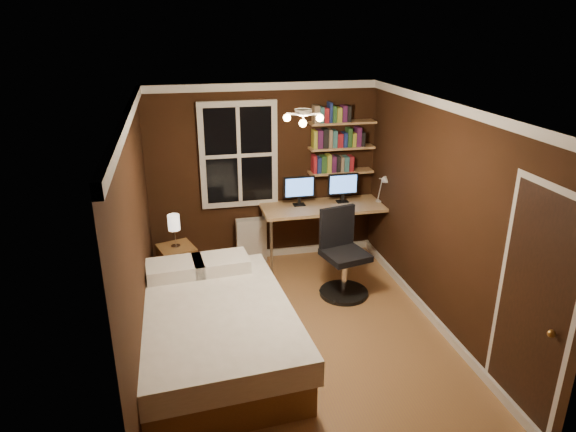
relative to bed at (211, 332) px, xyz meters
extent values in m
plane|color=olive|center=(0.97, 0.22, -0.32)|extent=(4.20, 4.20, 0.00)
cube|color=black|center=(0.97, 2.32, 0.93)|extent=(3.20, 0.04, 2.50)
cube|color=black|center=(-0.63, 0.22, 0.93)|extent=(0.04, 4.20, 2.50)
cube|color=black|center=(2.57, 0.22, 0.93)|extent=(0.04, 4.20, 2.50)
cube|color=white|center=(0.97, 0.22, 2.18)|extent=(3.20, 4.20, 0.02)
cube|color=silver|center=(0.62, 2.28, 1.23)|extent=(1.06, 0.06, 1.46)
sphere|color=gold|center=(2.52, -1.63, 0.68)|extent=(0.06, 0.06, 0.06)
cube|color=#AA8152|center=(2.05, 2.20, 0.93)|extent=(0.92, 0.22, 0.03)
cube|color=#AA8152|center=(2.05, 2.20, 1.28)|extent=(0.92, 0.22, 0.03)
cube|color=#AA8152|center=(2.05, 2.20, 1.63)|extent=(0.92, 0.22, 0.03)
cube|color=brown|center=(0.00, -0.03, -0.15)|extent=(1.65, 2.25, 0.34)
cube|color=silver|center=(0.00, -0.03, 0.15)|extent=(1.75, 2.32, 0.26)
cube|color=white|center=(-0.32, 0.78, 0.35)|extent=(0.65, 0.47, 0.15)
cube|color=white|center=(0.20, 0.82, 0.35)|extent=(0.65, 0.47, 0.15)
cube|color=brown|center=(-0.30, 1.71, -0.05)|extent=(0.54, 0.54, 0.54)
cube|color=silver|center=(0.75, 2.20, 0.00)|extent=(0.42, 0.15, 0.64)
cube|color=#AA8152|center=(1.77, 1.96, 0.51)|extent=(1.79, 0.67, 0.04)
cylinder|color=beige|center=(0.94, 1.67, 0.08)|extent=(0.04, 0.04, 0.80)
cylinder|color=beige|center=(2.61, 1.67, 0.08)|extent=(0.04, 0.04, 0.80)
cylinder|color=beige|center=(0.94, 2.26, 0.08)|extent=(0.04, 0.04, 0.80)
cylinder|color=beige|center=(2.61, 2.26, 0.08)|extent=(0.04, 0.04, 0.80)
cylinder|color=black|center=(1.74, 0.96, -0.30)|extent=(0.61, 0.61, 0.05)
cylinder|color=silver|center=(1.74, 0.96, -0.04)|extent=(0.07, 0.07, 0.46)
cube|color=black|center=(1.74, 0.96, 0.23)|extent=(0.60, 0.60, 0.08)
cube|color=black|center=(1.69, 1.18, 0.53)|extent=(0.48, 0.17, 0.52)
camera|label=1|loc=(-0.19, -4.48, 2.94)|focal=32.00mm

